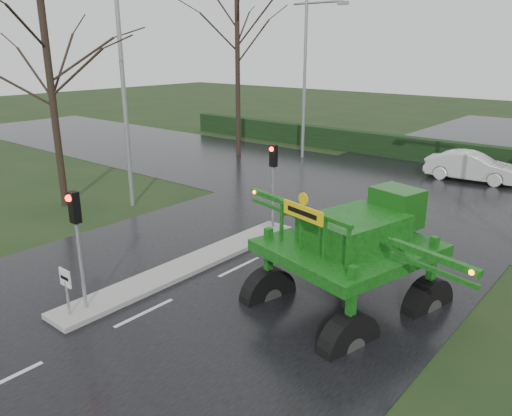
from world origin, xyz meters
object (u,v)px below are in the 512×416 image
Objects in this scene: keep_left_sign at (66,284)px; street_light_left_far at (309,66)px; traffic_signal_near at (76,226)px; crop_sprayer at (274,228)px; white_sedan at (469,181)px; street_light_left_near at (127,74)px; traffic_signal_mid at (273,169)px.

keep_left_sign is 23.11m from street_light_left_far.
crop_sprayer is at bearing 51.31° from traffic_signal_near.
street_light_left_far is 12.05m from white_sedan.
street_light_left_far reaches higher than keep_left_sign.
crop_sprayer is at bearing 173.37° from white_sedan.
traffic_signal_near is at bearing -45.47° from street_light_left_near.
keep_left_sign is 11.32m from street_light_left_near.
traffic_signal_near reaches higher than white_sedan.
traffic_signal_mid is 7.83m from street_light_left_near.
street_light_left_far is (-6.89, 21.50, 4.93)m from keep_left_sign.
keep_left_sign is 0.14× the size of street_light_left_near.
crop_sprayer is (3.38, 4.71, 1.09)m from keep_left_sign.
street_light_left_near is 1.00× the size of street_light_left_far.
crop_sprayer is (10.27, -2.79, -3.85)m from street_light_left_near.
traffic_signal_near is 8.50m from traffic_signal_mid.
traffic_signal_near is 1.00× the size of traffic_signal_mid.
traffic_signal_near is 0.44× the size of crop_sprayer.
traffic_signal_mid is at bearing 90.00° from traffic_signal_near.
street_light_left_far is 1.26× the size of crop_sprayer.
keep_left_sign is at bearing -90.00° from traffic_signal_near.
traffic_signal_near is at bearing -71.83° from street_light_left_far.
keep_left_sign is 0.28× the size of white_sedan.
white_sedan is (10.42, 0.86, -5.99)m from street_light_left_far.
traffic_signal_mid reaches higher than keep_left_sign.
traffic_signal_mid is (0.00, 8.50, 0.00)m from traffic_signal_near.
street_light_left_far is at bearing 118.86° from traffic_signal_mid.
traffic_signal_mid is (0.00, 8.99, 1.53)m from keep_left_sign.
street_light_left_far is (-6.89, 12.51, 3.40)m from traffic_signal_mid.
crop_sprayer is at bearing -51.73° from traffic_signal_mid.
keep_left_sign is 5.90m from crop_sprayer.
traffic_signal_near is 0.35× the size of street_light_left_far.
street_light_left_near reaches higher than white_sedan.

